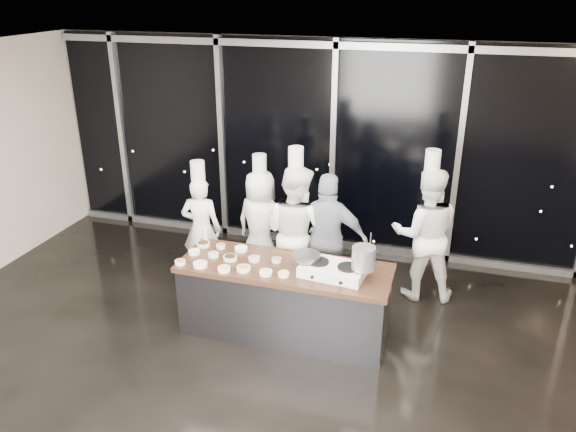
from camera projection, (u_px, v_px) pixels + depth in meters
name	position (u px, v px, depth m)	size (l,w,h in m)	color
ground	(260.00, 378.00, 6.00)	(9.00, 9.00, 0.00)	black
room_shell	(274.00, 181.00, 5.08)	(9.02, 7.02, 3.21)	beige
window_wall	(334.00, 149.00, 8.41)	(8.90, 0.11, 3.20)	black
demo_counter	(285.00, 299.00, 6.62)	(2.46, 0.86, 0.90)	#343438
stove	(333.00, 270.00, 6.23)	(0.75, 0.51, 0.14)	white
frying_pan	(306.00, 256.00, 6.31)	(0.57, 0.35, 0.05)	gray
stock_pot	(364.00, 258.00, 6.04)	(0.25, 0.25, 0.25)	#A5A5A7
prep_bowls	(229.00, 259.00, 6.55)	(1.35, 0.69, 0.05)	white
squeeze_bottle	(205.00, 233.00, 7.00)	(0.07, 0.07, 0.24)	silver
chef_far_left	(201.00, 228.00, 7.74)	(0.59, 0.43, 1.73)	white
chef_left	(261.00, 223.00, 7.84)	(0.86, 0.66, 1.79)	white
chef_center	(296.00, 232.00, 7.28)	(1.09, 0.98, 2.05)	white
guest	(328.00, 239.00, 7.16)	(1.03, 0.44, 1.75)	#151F3A
chef_right	(425.00, 233.00, 7.26)	(0.97, 0.81, 2.02)	white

